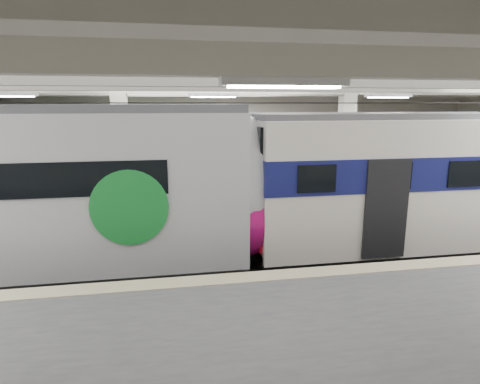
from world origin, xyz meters
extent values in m
cube|color=black|center=(0.00, 0.00, -0.05)|extent=(36.00, 24.00, 0.10)
cube|color=silver|center=(0.00, 0.00, 5.55)|extent=(36.00, 24.00, 0.20)
cube|color=beige|center=(0.00, 10.00, 2.75)|extent=(30.00, 0.10, 5.50)
cube|color=beige|center=(0.00, -3.25, 1.11)|extent=(30.00, 0.50, 0.02)
cube|color=beige|center=(-3.00, 3.00, 2.75)|extent=(0.50, 0.50, 5.50)
cube|color=beige|center=(5.00, 3.00, 2.75)|extent=(0.50, 0.50, 5.50)
cube|color=beige|center=(0.00, 0.00, 5.25)|extent=(30.00, 18.00, 0.50)
cube|color=#59544C|center=(0.00, 0.00, 0.08)|extent=(30.00, 1.52, 0.16)
cube|color=#59544C|center=(0.00, 5.50, 0.08)|extent=(30.00, 1.52, 0.16)
cylinder|color=black|center=(0.00, 0.00, 4.70)|extent=(30.00, 0.03, 0.03)
cylinder|color=black|center=(0.00, 5.50, 4.70)|extent=(30.00, 0.03, 0.03)
cube|color=white|center=(0.00, -2.00, 4.92)|extent=(26.00, 8.40, 0.12)
ellipsoid|color=silver|center=(0.50, 0.00, 2.48)|extent=(2.34, 2.89, 3.88)
ellipsoid|color=#BF0F6B|center=(0.62, 0.00, 1.61)|extent=(2.48, 2.95, 2.38)
cylinder|color=#1A8F34|center=(-2.41, -1.50, 2.28)|extent=(1.83, 0.06, 1.83)
cube|color=white|center=(7.49, 0.00, 2.38)|extent=(13.19, 2.89, 3.75)
cube|color=navy|center=(7.49, 0.00, 2.83)|extent=(13.23, 2.95, 0.91)
cube|color=red|center=(0.85, 0.00, 1.85)|extent=(0.08, 2.46, 2.07)
cube|color=black|center=(0.85, 0.00, 3.43)|extent=(0.08, 2.31, 1.35)
cube|color=#4C4C51|center=(7.49, 0.00, 4.33)|extent=(13.19, 2.26, 0.16)
cube|color=black|center=(7.49, 0.00, 0.35)|extent=(13.19, 2.02, 0.70)
cube|color=black|center=(-8.00, 5.50, 0.30)|extent=(13.65, 2.79, 0.60)
camera|label=1|loc=(-1.43, -10.95, 4.69)|focal=30.00mm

